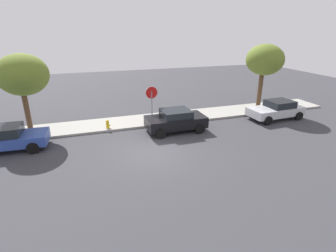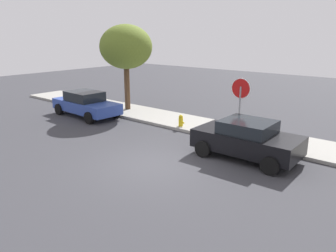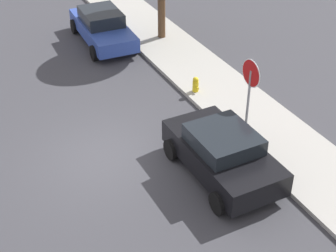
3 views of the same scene
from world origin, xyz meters
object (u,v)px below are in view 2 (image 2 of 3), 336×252
(parked_car_black, at_px, (247,139))
(parked_car_blue, at_px, (86,104))
(fire_hydrant, at_px, (181,122))
(street_tree_mid_block, at_px, (126,47))
(stop_sign, at_px, (240,98))

(parked_car_black, height_order, parked_car_blue, parked_car_black)
(parked_car_blue, distance_m, fire_hydrant, 5.94)
(parked_car_blue, height_order, street_tree_mid_block, street_tree_mid_block)
(parked_car_black, bearing_deg, parked_car_blue, 178.86)
(fire_hydrant, bearing_deg, parked_car_blue, -166.69)
(parked_car_black, bearing_deg, street_tree_mid_block, 164.74)
(parked_car_black, height_order, fire_hydrant, parked_car_black)
(parked_car_blue, bearing_deg, parked_car_black, -1.14)
(stop_sign, relative_size, street_tree_mid_block, 0.54)
(street_tree_mid_block, bearing_deg, stop_sign, -6.12)
(street_tree_mid_block, height_order, fire_hydrant, street_tree_mid_block)
(parked_car_blue, bearing_deg, stop_sign, 9.06)
(stop_sign, xyz_separation_m, fire_hydrant, (-3.11, -0.05, -1.58))
(stop_sign, relative_size, fire_hydrant, 3.88)
(parked_car_blue, xyz_separation_m, fire_hydrant, (5.77, 1.36, -0.36))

